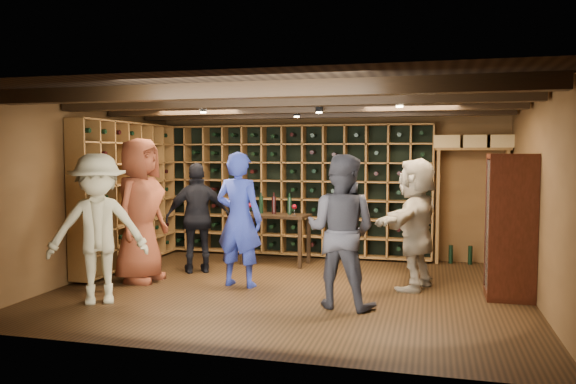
% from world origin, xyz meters
% --- Properties ---
extents(ground, '(6.00, 6.00, 0.00)m').
position_xyz_m(ground, '(0.00, 0.00, 0.00)').
color(ground, '#341F0E').
rests_on(ground, ground).
extents(room_shell, '(6.00, 6.00, 6.00)m').
position_xyz_m(room_shell, '(0.00, 0.05, 2.42)').
color(room_shell, brown).
rests_on(room_shell, ground).
extents(wine_rack_back, '(4.65, 0.30, 2.20)m').
position_xyz_m(wine_rack_back, '(-0.52, 2.33, 1.15)').
color(wine_rack_back, brown).
rests_on(wine_rack_back, ground).
extents(wine_rack_left, '(0.30, 2.65, 2.20)m').
position_xyz_m(wine_rack_left, '(-2.83, 0.82, 1.15)').
color(wine_rack_left, brown).
rests_on(wine_rack_left, ground).
extents(crate_shelf, '(1.20, 0.32, 2.07)m').
position_xyz_m(crate_shelf, '(2.41, 2.32, 1.57)').
color(crate_shelf, brown).
rests_on(crate_shelf, ground).
extents(display_cabinet, '(0.55, 0.50, 1.75)m').
position_xyz_m(display_cabinet, '(2.71, 0.20, 0.86)').
color(display_cabinet, '#39140B').
rests_on(display_cabinet, ground).
extents(man_blue_shirt, '(0.71, 0.52, 1.80)m').
position_xyz_m(man_blue_shirt, '(-0.71, 0.01, 0.90)').
color(man_blue_shirt, navy).
rests_on(man_blue_shirt, ground).
extents(man_grey_suit, '(0.98, 0.83, 1.77)m').
position_xyz_m(man_grey_suit, '(0.77, -0.65, 0.89)').
color(man_grey_suit, black).
rests_on(man_grey_suit, ground).
extents(guest_red_floral, '(0.70, 1.01, 1.99)m').
position_xyz_m(guest_red_floral, '(-2.13, -0.05, 1.00)').
color(guest_red_floral, maroon).
rests_on(guest_red_floral, ground).
extents(guest_woman_black, '(1.03, 0.82, 1.64)m').
position_xyz_m(guest_woman_black, '(-1.59, 0.69, 0.82)').
color(guest_woman_black, black).
rests_on(guest_woman_black, ground).
extents(guest_khaki, '(1.33, 1.16, 1.78)m').
position_xyz_m(guest_khaki, '(-2.04, -1.21, 0.89)').
color(guest_khaki, gray).
rests_on(guest_khaki, ground).
extents(guest_beige, '(1.00, 1.68, 1.72)m').
position_xyz_m(guest_beige, '(1.59, 0.46, 0.86)').
color(guest_beige, tan).
rests_on(guest_beige, ground).
extents(tasting_table, '(1.12, 0.63, 1.09)m').
position_xyz_m(tasting_table, '(-0.65, 1.58, 0.72)').
color(tasting_table, black).
rests_on(tasting_table, ground).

